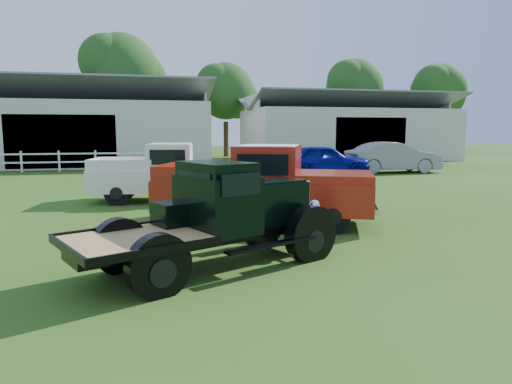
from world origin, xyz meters
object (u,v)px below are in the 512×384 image
object	(u,v)px
vintage_flatbed	(213,215)
red_pickup	(264,184)
misc_car_blue	(324,160)
white_pickup	(168,173)
misc_car_grey	(393,157)

from	to	relation	value
vintage_flatbed	red_pickup	world-z (taller)	red_pickup
misc_car_blue	red_pickup	bearing A→B (deg)	160.79
white_pickup	misc_car_blue	bearing A→B (deg)	48.56
red_pickup	white_pickup	size ratio (longest dim) A/B	1.08
white_pickup	vintage_flatbed	bearing A→B (deg)	-78.70
red_pickup	misc_car_blue	bearing A→B (deg)	84.69
misc_car_blue	misc_car_grey	bearing A→B (deg)	-76.36
vintage_flatbed	white_pickup	world-z (taller)	white_pickup
vintage_flatbed	misc_car_blue	xyz separation A→B (m)	(8.14, 15.12, -0.11)
white_pickup	misc_car_blue	world-z (taller)	white_pickup
misc_car_blue	vintage_flatbed	bearing A→B (deg)	161.00
white_pickup	misc_car_blue	size ratio (longest dim) A/B	1.09
misc_car_blue	misc_car_grey	world-z (taller)	misc_car_grey
red_pickup	white_pickup	bearing A→B (deg)	139.55
white_pickup	misc_car_grey	distance (m)	14.85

